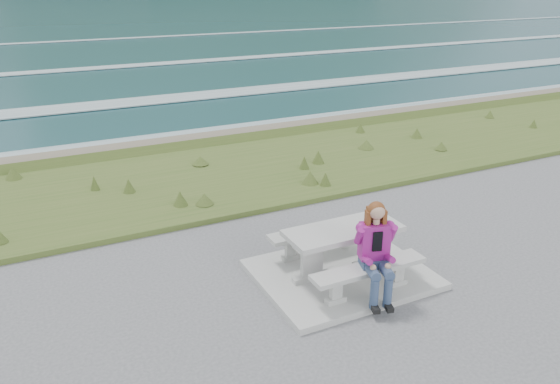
{
  "coord_description": "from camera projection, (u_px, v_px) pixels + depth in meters",
  "views": [
    {
      "loc": [
        -4.15,
        -6.27,
        4.45
      ],
      "look_at": [
        -0.48,
        1.2,
        1.09
      ],
      "focal_mm": 35.0,
      "sensor_mm": 36.0,
      "label": 1
    }
  ],
  "objects": [
    {
      "name": "concrete_slab",
      "position": [
        341.0,
        274.0,
        8.56
      ],
      "size": [
        2.6,
        2.1,
        0.1
      ],
      "primitive_type": "cube",
      "color": "#A8A8A3",
      "rests_on": "ground"
    },
    {
      "name": "picnic_table",
      "position": [
        343.0,
        238.0,
        8.32
      ],
      "size": [
        1.8,
        0.75,
        0.75
      ],
      "color": "#A8A8A3",
      "rests_on": "concrete_slab"
    },
    {
      "name": "bench_landward",
      "position": [
        368.0,
        272.0,
        7.83
      ],
      "size": [
        1.8,
        0.35,
        0.45
      ],
      "color": "#A8A8A3",
      "rests_on": "concrete_slab"
    },
    {
      "name": "bench_seaward",
      "position": [
        320.0,
        234.0,
        8.99
      ],
      "size": [
        1.8,
        0.35,
        0.45
      ],
      "color": "#A8A8A3",
      "rests_on": "concrete_slab"
    },
    {
      "name": "grass_verge",
      "position": [
        227.0,
        177.0,
        12.74
      ],
      "size": [
        160.0,
        4.5,
        0.22
      ],
      "primitive_type": "cube",
      "color": "#405921",
      "rests_on": "ground"
    },
    {
      "name": "shore_drop",
      "position": [
        189.0,
        145.0,
        15.16
      ],
      "size": [
        160.0,
        0.8,
        2.2
      ],
      "primitive_type": "cube",
      "color": "#6C6351",
      "rests_on": "ground"
    },
    {
      "name": "ocean",
      "position": [
        97.0,
        93.0,
        30.12
      ],
      "size": [
        1600.0,
        1600.0,
        0.09
      ],
      "color": "#1C4850",
      "rests_on": "ground"
    },
    {
      "name": "seated_woman",
      "position": [
        376.0,
        265.0,
        7.67
      ],
      "size": [
        0.58,
        0.79,
        1.43
      ],
      "rotation": [
        0.0,
        0.0,
        -0.29
      ],
      "color": "navy",
      "rests_on": "concrete_slab"
    }
  ]
}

